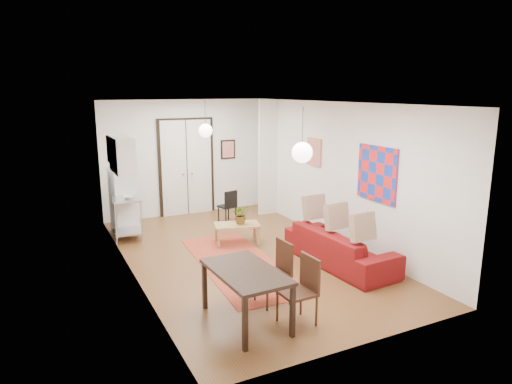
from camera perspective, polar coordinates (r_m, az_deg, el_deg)
name	(u,v)px	position (r m, az deg, el deg)	size (l,w,h in m)	color
floor	(244,256)	(8.88, -1.46, -7.99)	(7.00, 7.00, 0.00)	brown
ceiling	(243,103)	(8.31, -1.58, 11.07)	(4.20, 7.00, 0.02)	white
wall_back	(186,158)	(11.70, -8.77, 4.26)	(4.20, 0.02, 2.90)	white
wall_front	(368,235)	(5.59, 13.81, -5.21)	(4.20, 0.02, 2.90)	white
wall_left	(129,193)	(7.85, -15.57, -0.18)	(0.02, 7.00, 2.90)	white
wall_right	(336,173)	(9.53, 10.02, 2.31)	(0.02, 7.00, 2.90)	white
double_doors	(187,168)	(11.69, -8.66, 3.02)	(1.44, 0.06, 2.50)	silver
stub_partition	(268,158)	(11.54, 1.50, 4.28)	(0.50, 0.10, 2.90)	white
wall_cabinet	(122,155)	(9.26, -16.44, 4.51)	(0.35, 1.00, 0.70)	white
painting_popart	(377,174)	(8.53, 14.89, 2.23)	(0.05, 1.00, 1.00)	red
painting_abstract	(314,152)	(10.11, 7.30, 5.00)	(0.05, 0.50, 0.60)	beige
poster_back	(228,149)	(12.04, -3.51, 5.34)	(0.40, 0.03, 0.50)	red
print_left	(109,150)	(9.72, -17.85, 5.08)	(0.03, 0.44, 0.54)	#8C603A
pendant_back	(206,131)	(10.19, -6.32, 7.64)	(0.30, 0.30, 0.80)	white
pendant_front	(302,152)	(6.60, 5.79, 4.94)	(0.30, 0.30, 0.80)	white
kilim_rug	(238,264)	(8.48, -2.23, -8.99)	(1.30, 3.48, 0.01)	#C84B32
sofa	(340,247)	(8.49, 10.43, -6.78)	(2.30, 0.90, 0.67)	maroon
coffee_table	(237,227)	(9.50, -2.40, -4.33)	(1.03, 0.74, 0.41)	#A98650
potted_plant	(241,214)	(9.47, -1.86, -2.78)	(0.36, 0.31, 0.40)	#28592A
kitchen_counter	(127,210)	(10.29, -15.82, -2.15)	(0.75, 1.26, 0.91)	#B7B9BC
bowl	(129,197)	(9.92, -15.61, -0.61)	(0.21, 0.21, 0.05)	beige
soap_bottle	(124,189)	(10.43, -16.22, 0.38)	(0.08, 0.09, 0.19)	#5398B5
fridge	(124,200)	(10.55, -16.19, -1.00)	(0.51, 0.51, 1.46)	silver
dining_table	(246,276)	(6.26, -1.29, -10.44)	(0.84, 1.41, 0.76)	black
dining_chair_near	(269,266)	(6.92, 1.69, -9.28)	(0.47, 0.65, 0.94)	#3D1E13
dining_chair_far	(294,284)	(6.36, 4.71, -11.36)	(0.47, 0.65, 0.94)	#3D1E13
black_side_chair	(226,203)	(11.07, -3.79, -1.36)	(0.43, 0.44, 0.79)	black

